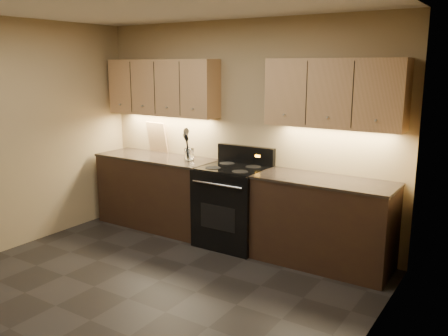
% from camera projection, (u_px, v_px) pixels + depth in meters
% --- Properties ---
extents(floor, '(4.00, 4.00, 0.00)m').
position_uv_depth(floor, '(128.00, 299.00, 4.31)').
color(floor, black).
rests_on(floor, ground).
extents(wall_back, '(4.00, 0.04, 2.60)m').
position_uv_depth(wall_back, '(242.00, 132.00, 5.67)').
color(wall_back, '#9E855D').
rests_on(wall_back, ground).
extents(wall_right, '(0.04, 4.00, 2.60)m').
position_uv_depth(wall_right, '(352.00, 193.00, 2.97)').
color(wall_right, '#9E855D').
rests_on(wall_right, ground).
extents(counter_left, '(1.62, 0.62, 0.93)m').
position_uv_depth(counter_left, '(158.00, 191.00, 6.19)').
color(counter_left, black).
rests_on(counter_left, ground).
extents(counter_right, '(1.46, 0.62, 0.93)m').
position_uv_depth(counter_right, '(323.00, 222.00, 4.98)').
color(counter_right, black).
rests_on(counter_right, ground).
extents(stove, '(0.76, 0.68, 1.14)m').
position_uv_depth(stove, '(233.00, 205.00, 5.55)').
color(stove, black).
rests_on(stove, ground).
extents(upper_cab_left, '(1.60, 0.30, 0.70)m').
position_uv_depth(upper_cab_left, '(162.00, 88.00, 6.03)').
color(upper_cab_left, tan).
rests_on(upper_cab_left, wall_back).
extents(upper_cab_right, '(1.44, 0.30, 0.70)m').
position_uv_depth(upper_cab_right, '(334.00, 93.00, 4.82)').
color(upper_cab_right, tan).
rests_on(upper_cab_right, wall_back).
extents(outlet_plate, '(0.08, 0.01, 0.12)m').
position_uv_depth(outlet_plate, '(159.00, 138.00, 6.40)').
color(outlet_plate, '#B2B5BA').
rests_on(outlet_plate, wall_back).
extents(utensil_crock, '(0.14, 0.14, 0.15)m').
position_uv_depth(utensil_crock, '(189.00, 155.00, 5.85)').
color(utensil_crock, white).
rests_on(utensil_crock, counter_left).
extents(cutting_board, '(0.33, 0.12, 0.41)m').
position_uv_depth(cutting_board, '(157.00, 137.00, 6.36)').
color(cutting_board, tan).
rests_on(cutting_board, counter_left).
extents(black_spoon, '(0.11, 0.17, 0.33)m').
position_uv_depth(black_spoon, '(189.00, 146.00, 5.84)').
color(black_spoon, black).
rests_on(black_spoon, utensil_crock).
extents(black_turner, '(0.19, 0.17, 0.37)m').
position_uv_depth(black_turner, '(188.00, 145.00, 5.80)').
color(black_turner, black).
rests_on(black_turner, utensil_crock).
extents(steel_spatula, '(0.23, 0.14, 0.35)m').
position_uv_depth(steel_spatula, '(191.00, 145.00, 5.81)').
color(steel_spatula, silver).
rests_on(steel_spatula, utensil_crock).
extents(steel_skimmer, '(0.19, 0.15, 0.39)m').
position_uv_depth(steel_skimmer, '(190.00, 144.00, 5.80)').
color(steel_skimmer, silver).
rests_on(steel_skimmer, utensil_crock).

